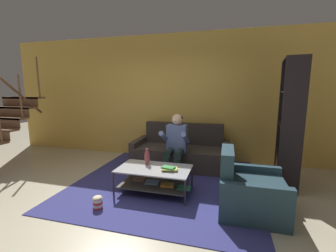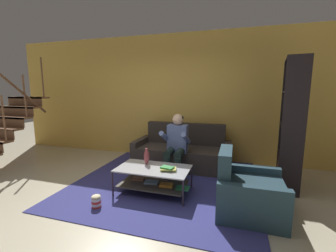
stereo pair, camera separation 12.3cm
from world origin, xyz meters
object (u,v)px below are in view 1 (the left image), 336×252
at_px(couch, 181,153).
at_px(book_stack, 169,168).
at_px(bookshelf, 291,137).
at_px(popcorn_tub, 98,202).
at_px(person_seated_center, 176,142).
at_px(coffee_table, 155,177).
at_px(vase, 147,157).
at_px(armchair, 249,192).

distance_m(couch, book_stack, 1.41).
distance_m(bookshelf, popcorn_tub, 3.29).
bearing_deg(popcorn_tub, bookshelf, 30.96).
bearing_deg(popcorn_tub, person_seated_center, 63.86).
bearing_deg(couch, coffee_table, -95.90).
distance_m(coffee_table, book_stack, 0.30).
height_order(vase, armchair, armchair).
xyz_separation_m(coffee_table, armchair, (1.40, -0.21, 0.01)).
bearing_deg(couch, armchair, -51.09).
xyz_separation_m(coffee_table, bookshelf, (2.14, 0.96, 0.56)).
distance_m(person_seated_center, popcorn_tub, 1.78).
bearing_deg(book_stack, armchair, -8.31).
height_order(vase, book_stack, vase).
bearing_deg(armchair, bookshelf, 57.72).
bearing_deg(book_stack, person_seated_center, 96.66).
bearing_deg(coffee_table, couch, 84.10).
distance_m(person_seated_center, bookshelf, 2.01).
bearing_deg(popcorn_tub, armchair, 13.46).
relative_size(bookshelf, popcorn_tub, 11.44).
distance_m(coffee_table, bookshelf, 2.41).
relative_size(person_seated_center, book_stack, 4.33).
distance_m(coffee_table, popcorn_tub, 0.93).
height_order(vase, bookshelf, bookshelf).
distance_m(vase, bookshelf, 2.48).
bearing_deg(person_seated_center, bookshelf, 3.55).
relative_size(vase, popcorn_tub, 1.46).
height_order(coffee_table, vase, vase).
bearing_deg(person_seated_center, book_stack, -83.34).
bearing_deg(couch, book_stack, -85.82).
xyz_separation_m(armchair, popcorn_tub, (-2.01, -0.48, -0.19)).
relative_size(couch, armchair, 2.35).
height_order(coffee_table, book_stack, book_stack).
relative_size(couch, bookshelf, 0.94).
height_order(coffee_table, armchair, armchair).
xyz_separation_m(bookshelf, popcorn_tub, (-2.75, -1.65, -0.74)).
height_order(armchair, popcorn_tub, armchair).
relative_size(book_stack, armchair, 0.32).
relative_size(book_stack, bookshelf, 0.13).
xyz_separation_m(person_seated_center, book_stack, (0.10, -0.87, -0.20)).
distance_m(book_stack, popcorn_tub, 1.12).
distance_m(coffee_table, vase, 0.35).
distance_m(couch, popcorn_tub, 2.19).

